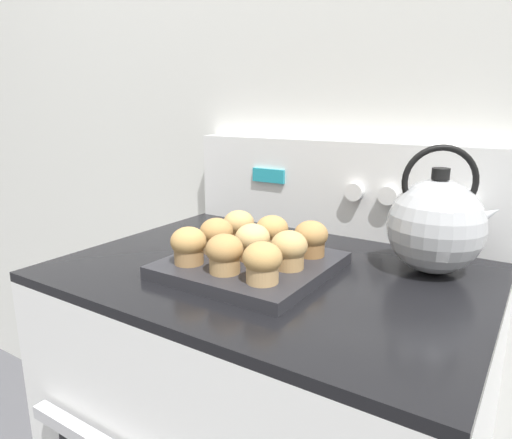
{
  "coord_description": "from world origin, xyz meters",
  "views": [
    {
      "loc": [
        0.42,
        -0.39,
        1.18
      ],
      "look_at": [
        -0.01,
        0.27,
        0.98
      ],
      "focal_mm": 32.0,
      "sensor_mm": 36.0,
      "label": 1
    }
  ],
  "objects_px": {
    "muffin_r1_c0": "(216,235)",
    "muffin_r1_c2": "(289,250)",
    "muffin_r2_c0": "(239,226)",
    "tea_kettle": "(436,225)",
    "muffin_pan": "(251,265)",
    "muffin_r2_c2": "(311,238)",
    "muffin_r0_c2": "(262,262)",
    "muffin_r0_c0": "(189,245)",
    "muffin_r1_c1": "(253,242)",
    "muffin_r2_c1": "(272,232)",
    "muffin_r0_c1": "(225,253)"
  },
  "relations": [
    {
      "from": "muffin_r1_c0",
      "to": "muffin_r1_c2",
      "type": "relative_size",
      "value": 1.0
    },
    {
      "from": "muffin_r1_c0",
      "to": "muffin_r2_c0",
      "type": "xyz_separation_m",
      "value": [
        -0.0,
        0.08,
        0.0
      ]
    },
    {
      "from": "muffin_r2_c0",
      "to": "muffin_r1_c2",
      "type": "bearing_deg",
      "value": -26.19
    },
    {
      "from": "muffin_r2_c0",
      "to": "tea_kettle",
      "type": "bearing_deg",
      "value": 15.46
    },
    {
      "from": "muffin_r1_c2",
      "to": "muffin_r2_c0",
      "type": "xyz_separation_m",
      "value": [
        -0.16,
        0.08,
        0.0
      ]
    },
    {
      "from": "muffin_pan",
      "to": "muffin_r2_c2",
      "type": "bearing_deg",
      "value": 44.52
    },
    {
      "from": "muffin_r2_c2",
      "to": "muffin_r0_c2",
      "type": "bearing_deg",
      "value": -91.58
    },
    {
      "from": "muffin_r0_c0",
      "to": "tea_kettle",
      "type": "bearing_deg",
      "value": 35.2
    },
    {
      "from": "muffin_r1_c2",
      "to": "muffin_r0_c0",
      "type": "bearing_deg",
      "value": -154.91
    },
    {
      "from": "muffin_r1_c1",
      "to": "muffin_r0_c2",
      "type": "bearing_deg",
      "value": -48.57
    },
    {
      "from": "muffin_r1_c1",
      "to": "muffin_r2_c2",
      "type": "relative_size",
      "value": 1.0
    },
    {
      "from": "muffin_pan",
      "to": "muffin_r1_c0",
      "type": "bearing_deg",
      "value": 179.58
    },
    {
      "from": "muffin_r0_c2",
      "to": "muffin_r1_c2",
      "type": "height_order",
      "value": "same"
    },
    {
      "from": "muffin_pan",
      "to": "muffin_r2_c1",
      "type": "relative_size",
      "value": 4.2
    },
    {
      "from": "muffin_r1_c1",
      "to": "muffin_r2_c1",
      "type": "height_order",
      "value": "same"
    },
    {
      "from": "muffin_pan",
      "to": "muffin_r2_c2",
      "type": "relative_size",
      "value": 4.2
    },
    {
      "from": "muffin_r1_c0",
      "to": "muffin_r2_c0",
      "type": "relative_size",
      "value": 1.0
    },
    {
      "from": "muffin_r0_c2",
      "to": "tea_kettle",
      "type": "relative_size",
      "value": 0.29
    },
    {
      "from": "muffin_r2_c2",
      "to": "tea_kettle",
      "type": "distance_m",
      "value": 0.22
    },
    {
      "from": "muffin_r0_c1",
      "to": "muffin_r0_c2",
      "type": "bearing_deg",
      "value": -2.06
    },
    {
      "from": "muffin_r1_c2",
      "to": "muffin_r2_c2",
      "type": "height_order",
      "value": "same"
    },
    {
      "from": "muffin_r1_c1",
      "to": "muffin_r2_c2",
      "type": "bearing_deg",
      "value": 44.53
    },
    {
      "from": "muffin_r0_c0",
      "to": "muffin_r1_c0",
      "type": "bearing_deg",
      "value": 89.05
    },
    {
      "from": "muffin_r0_c0",
      "to": "muffin_r1_c0",
      "type": "height_order",
      "value": "same"
    },
    {
      "from": "muffin_pan",
      "to": "muffin_r2_c1",
      "type": "distance_m",
      "value": 0.09
    },
    {
      "from": "muffin_r1_c0",
      "to": "muffin_pan",
      "type": "bearing_deg",
      "value": -0.42
    },
    {
      "from": "muffin_r1_c2",
      "to": "tea_kettle",
      "type": "distance_m",
      "value": 0.27
    },
    {
      "from": "muffin_r0_c0",
      "to": "muffin_r2_c1",
      "type": "height_order",
      "value": "same"
    },
    {
      "from": "muffin_r1_c1",
      "to": "tea_kettle",
      "type": "height_order",
      "value": "tea_kettle"
    },
    {
      "from": "muffin_pan",
      "to": "muffin_r0_c1",
      "type": "xyz_separation_m",
      "value": [
        0.0,
        -0.08,
        0.04
      ]
    },
    {
      "from": "muffin_r0_c2",
      "to": "muffin_r1_c2",
      "type": "relative_size",
      "value": 1.0
    },
    {
      "from": "muffin_r0_c2",
      "to": "muffin_r2_c0",
      "type": "bearing_deg",
      "value": 134.72
    },
    {
      "from": "muffin_r0_c1",
      "to": "muffin_r2_c2",
      "type": "bearing_deg",
      "value": 63.06
    },
    {
      "from": "tea_kettle",
      "to": "muffin_r0_c0",
      "type": "bearing_deg",
      "value": -144.8
    },
    {
      "from": "muffin_r0_c0",
      "to": "muffin_r2_c1",
      "type": "xyz_separation_m",
      "value": [
        0.08,
        0.16,
        0.0
      ]
    },
    {
      "from": "muffin_r1_c1",
      "to": "muffin_r1_c0",
      "type": "bearing_deg",
      "value": -178.76
    },
    {
      "from": "muffin_pan",
      "to": "muffin_r2_c2",
      "type": "distance_m",
      "value": 0.12
    },
    {
      "from": "muffin_r0_c0",
      "to": "tea_kettle",
      "type": "xyz_separation_m",
      "value": [
        0.36,
        0.26,
        0.03
      ]
    },
    {
      "from": "muffin_r2_c2",
      "to": "tea_kettle",
      "type": "height_order",
      "value": "tea_kettle"
    },
    {
      "from": "muffin_r0_c2",
      "to": "tea_kettle",
      "type": "height_order",
      "value": "tea_kettle"
    },
    {
      "from": "muffin_r1_c0",
      "to": "muffin_r0_c0",
      "type": "bearing_deg",
      "value": -90.95
    },
    {
      "from": "muffin_pan",
      "to": "muffin_r2_c2",
      "type": "xyz_separation_m",
      "value": [
        0.08,
        0.08,
        0.04
      ]
    },
    {
      "from": "muffin_pan",
      "to": "muffin_r2_c0",
      "type": "xyz_separation_m",
      "value": [
        -0.08,
        0.08,
        0.04
      ]
    },
    {
      "from": "muffin_r2_c0",
      "to": "muffin_r2_c2",
      "type": "relative_size",
      "value": 1.0
    },
    {
      "from": "muffin_r0_c0",
      "to": "muffin_r1_c2",
      "type": "bearing_deg",
      "value": 25.09
    },
    {
      "from": "muffin_r0_c2",
      "to": "muffin_r2_c2",
      "type": "height_order",
      "value": "same"
    },
    {
      "from": "muffin_r2_c1",
      "to": "muffin_r2_c2",
      "type": "height_order",
      "value": "same"
    },
    {
      "from": "muffin_r0_c1",
      "to": "muffin_r1_c1",
      "type": "distance_m",
      "value": 0.08
    },
    {
      "from": "muffin_pan",
      "to": "muffin_r1_c2",
      "type": "xyz_separation_m",
      "value": [
        0.08,
        -0.0,
        0.04
      ]
    },
    {
      "from": "muffin_r0_c0",
      "to": "muffin_r1_c1",
      "type": "distance_m",
      "value": 0.12
    }
  ]
}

